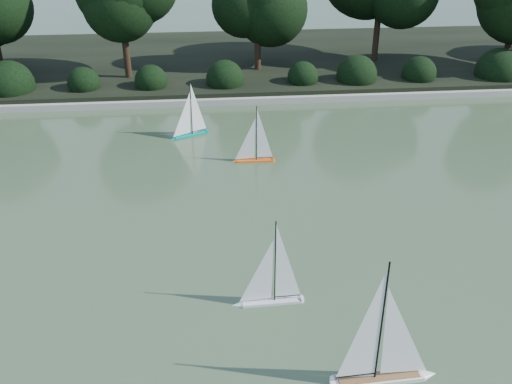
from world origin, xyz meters
The scene contains 8 objects.
ground centered at (0.00, 0.00, 0.00)m, with size 80.00×80.00×0.00m, color #32472A.
pond_coping centered at (0.00, 9.00, 0.09)m, with size 40.00×0.35×0.18m, color gray.
far_bank centered at (0.00, 13.00, 0.15)m, with size 40.00×8.00×0.30m, color black.
shrub_hedge centered at (0.00, 9.90, 0.45)m, with size 29.10×1.10×1.10m.
sailboat_white_a centered at (0.00, 0.17, 0.23)m, with size 1.07×0.20×1.46m.
sailboat_white_b centered at (1.32, -1.44, 0.29)m, with size 1.38×0.28×1.88m.
sailboat_orange centered at (0.23, 5.10, 0.21)m, with size 0.99×0.19×1.36m.
sailboat_teal centered at (-1.19, 6.70, 0.23)m, with size 1.02×0.60×1.46m.
Camera 1 is at (-0.79, -6.39, 5.35)m, focal length 40.00 mm.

